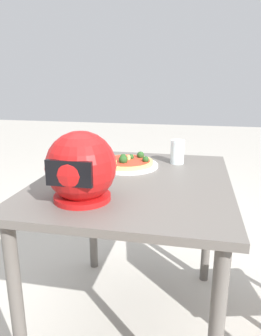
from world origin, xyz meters
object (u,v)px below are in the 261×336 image
pizza (128,161)px  drinking_glass (177,152)px  dining_table (134,200)px  motorcycle_helmet (81,168)px

pizza → drinking_glass: size_ratio=2.13×
dining_table → motorcycle_helmet: size_ratio=3.94×
pizza → drinking_glass: (-0.24, -0.11, 0.04)m
dining_table → pizza: bearing=-69.3°
dining_table → pizza: pizza is taller
pizza → drinking_glass: bearing=-155.2°
dining_table → motorcycle_helmet: (0.14, 0.28, 0.22)m
drinking_glass → pizza: bearing=24.8°
pizza → motorcycle_helmet: size_ratio=1.03×
dining_table → pizza: size_ratio=3.82×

